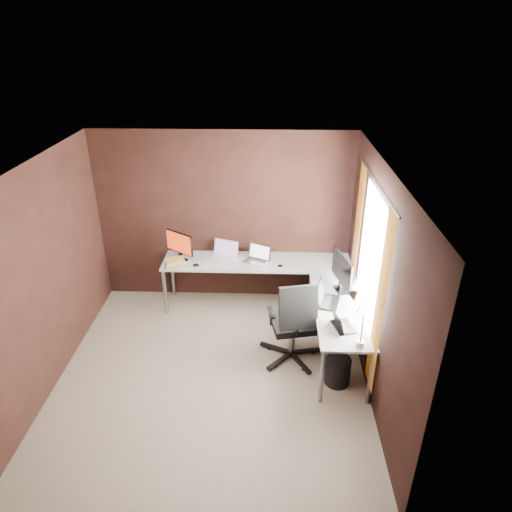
{
  "coord_description": "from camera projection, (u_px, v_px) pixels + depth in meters",
  "views": [
    {
      "loc": [
        0.66,
        -4.18,
        3.75
      ],
      "look_at": [
        0.48,
        0.95,
        1.1
      ],
      "focal_mm": 32.0,
      "sensor_mm": 36.0,
      "label": 1
    }
  ],
  "objects": [
    {
      "name": "mouse_corner",
      "position": [
        280.0,
        266.0,
        6.29
      ],
      "size": [
        0.08,
        0.06,
        0.03
      ],
      "primitive_type": "ellipsoid",
      "rotation": [
        0.0,
        0.0,
        -0.16
      ],
      "color": "black",
      "rests_on": "desk"
    },
    {
      "name": "laptop_white",
      "position": [
        224.0,
        255.0,
        6.5
      ],
      "size": [
        0.44,
        0.38,
        0.25
      ],
      "rotation": [
        0.0,
        0.0,
        -0.35
      ],
      "color": "silver",
      "rests_on": "desk"
    },
    {
      "name": "laptop_silver",
      "position": [
        258.0,
        258.0,
        6.43
      ],
      "size": [
        0.4,
        0.36,
        0.22
      ],
      "rotation": [
        0.0,
        0.0,
        -0.45
      ],
      "color": "silver",
      "rests_on": "desk"
    },
    {
      "name": "wastebasket",
      "position": [
        338.0,
        371.0,
        5.25
      ],
      "size": [
        0.33,
        0.33,
        0.33
      ],
      "primitive_type": "cylinder",
      "rotation": [
        0.0,
        0.0,
        -0.17
      ],
      "color": "black",
      "rests_on": "ground"
    },
    {
      "name": "office_chair",
      "position": [
        293.0,
        336.0,
        5.56
      ],
      "size": [
        0.64,
        0.65,
        1.14
      ],
      "rotation": [
        0.0,
        0.0,
        0.2
      ],
      "color": "black",
      "rests_on": "ground"
    },
    {
      "name": "mouse_left",
      "position": [
        196.0,
        265.0,
        6.3
      ],
      "size": [
        0.1,
        0.08,
        0.04
      ],
      "primitive_type": "ellipsoid",
      "rotation": [
        0.0,
        0.0,
        -0.19
      ],
      "color": "black",
      "rests_on": "desk"
    },
    {
      "name": "book_stack",
      "position": [
        175.0,
        263.0,
        6.31
      ],
      "size": [
        0.32,
        0.29,
        0.09
      ],
      "rotation": [
        0.0,
        0.0,
        0.34
      ],
      "color": "tan",
      "rests_on": "desk"
    },
    {
      "name": "laptop_black_big",
      "position": [
        325.0,
        299.0,
        5.48
      ],
      "size": [
        0.34,
        0.42,
        0.24
      ],
      "rotation": [
        0.0,
        0.0,
        1.31
      ],
      "color": "black",
      "rests_on": "desk"
    },
    {
      "name": "monitor_right",
      "position": [
        342.0,
        271.0,
        5.61
      ],
      "size": [
        0.2,
        0.6,
        0.5
      ],
      "rotation": [
        0.0,
        0.0,
        1.8
      ],
      "color": "black",
      "rests_on": "desk"
    },
    {
      "name": "desk_lamp",
      "position": [
        356.0,
        312.0,
        4.65
      ],
      "size": [
        0.19,
        0.23,
        0.61
      ],
      "rotation": [
        0.0,
        0.0,
        -0.04
      ],
      "color": "slate",
      "rests_on": "desk"
    },
    {
      "name": "room",
      "position": [
        240.0,
        278.0,
        4.92
      ],
      "size": [
        3.6,
        3.6,
        2.5
      ],
      "color": "tan",
      "rests_on": "ground"
    },
    {
      "name": "desk",
      "position": [
        283.0,
        281.0,
        6.04
      ],
      "size": [
        2.65,
        2.25,
        0.73
      ],
      "color": "silver",
      "rests_on": "ground"
    },
    {
      "name": "laptop_black_small",
      "position": [
        341.0,
        324.0,
        5.03
      ],
      "size": [
        0.27,
        0.33,
        0.19
      ],
      "rotation": [
        0.0,
        0.0,
        1.84
      ],
      "color": "black",
      "rests_on": "desk"
    },
    {
      "name": "drawer_pedestal",
      "position": [
        325.0,
        302.0,
        6.3
      ],
      "size": [
        0.42,
        0.5,
        0.6
      ],
      "primitive_type": "cube",
      "color": "silver",
      "rests_on": "ground"
    },
    {
      "name": "monitor_left",
      "position": [
        179.0,
        244.0,
        6.38
      ],
      "size": [
        0.41,
        0.29,
        0.42
      ],
      "rotation": [
        0.0,
        0.0,
        -0.6
      ],
      "color": "black",
      "rests_on": "desk"
    }
  ]
}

